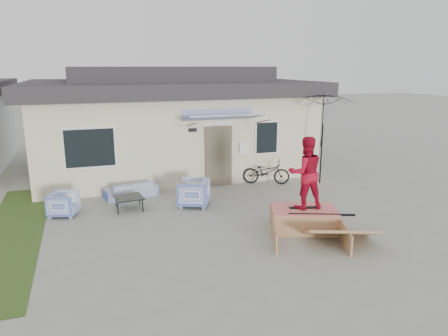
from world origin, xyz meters
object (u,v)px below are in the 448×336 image
object	(u,v)px
skateboard	(304,207)
bicycle	(266,169)
loveseat	(131,187)
skater	(306,172)
patio_umbrella	(322,135)
armchair_right	(193,191)
skate_ramp	(304,219)
coffee_table	(129,203)
armchair_left	(64,203)

from	to	relation	value
skateboard	bicycle	bearing A→B (deg)	92.33
loveseat	skater	world-z (taller)	skater
patio_umbrella	skater	world-z (taller)	skater
loveseat	bicycle	bearing A→B (deg)	167.05
armchair_right	skate_ramp	world-z (taller)	armchair_right
armchair_right	skateboard	distance (m)	3.45
coffee_table	patio_umbrella	world-z (taller)	patio_umbrella
patio_umbrella	skate_ramp	world-z (taller)	patio_umbrella
loveseat	coffee_table	bearing A→B (deg)	67.48
coffee_table	skateboard	bearing A→B (deg)	-35.63
patio_umbrella	skateboard	bearing A→B (deg)	-126.65
armchair_right	loveseat	bearing A→B (deg)	-106.89
armchair_left	loveseat	bearing A→B (deg)	-41.24
coffee_table	skate_ramp	distance (m)	5.04
loveseat	skate_ramp	world-z (taller)	loveseat
armchair_right	skater	size ratio (longest dim) A/B	0.48
skateboard	skater	world-z (taller)	skater
armchair_right	patio_umbrella	size ratio (longest dim) A/B	0.35
bicycle	armchair_left	bearing A→B (deg)	124.77
loveseat	armchair_right	size ratio (longest dim) A/B	1.88
skate_ramp	armchair_right	bearing A→B (deg)	150.28
armchair_left	skater	bearing A→B (deg)	-98.41
skate_ramp	skater	bearing A→B (deg)	90.00
armchair_left	coffee_table	bearing A→B (deg)	-73.09
bicycle	skate_ramp	size ratio (longest dim) A/B	0.76
skater	armchair_right	bearing A→B (deg)	-41.49
armchair_left	bicycle	bearing A→B (deg)	-61.55
armchair_right	bicycle	world-z (taller)	bicycle
patio_umbrella	loveseat	bearing A→B (deg)	175.72
armchair_left	coffee_table	size ratio (longest dim) A/B	0.96
coffee_table	patio_umbrella	size ratio (longest dim) A/B	0.31
armchair_right	patio_umbrella	distance (m)	5.19
coffee_table	patio_umbrella	bearing A→B (deg)	5.94
coffee_table	armchair_right	bearing A→B (deg)	-8.59
coffee_table	skate_ramp	world-z (taller)	skate_ramp
loveseat	armchair_left	bearing A→B (deg)	17.02
loveseat	bicycle	world-z (taller)	bicycle
skate_ramp	bicycle	bearing A→B (deg)	99.63
armchair_left	skateboard	xyz separation A→B (m)	(5.86, -2.98, 0.19)
armchair_right	coffee_table	size ratio (longest dim) A/B	1.15
skateboard	patio_umbrella	bearing A→B (deg)	67.02
skater	loveseat	bearing A→B (deg)	-38.16
loveseat	armchair_right	distance (m)	2.24
armchair_left	bicycle	xyz separation A→B (m)	(6.69, 1.17, 0.15)
skate_ramp	patio_umbrella	bearing A→B (deg)	74.62
loveseat	skateboard	distance (m)	5.68
coffee_table	skate_ramp	xyz separation A→B (m)	(4.07, -2.98, 0.08)
armchair_left	armchair_right	world-z (taller)	armchair_right
armchair_left	bicycle	size ratio (longest dim) A/B	0.45
skate_ramp	skater	xyz separation A→B (m)	(0.02, 0.05, 1.24)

